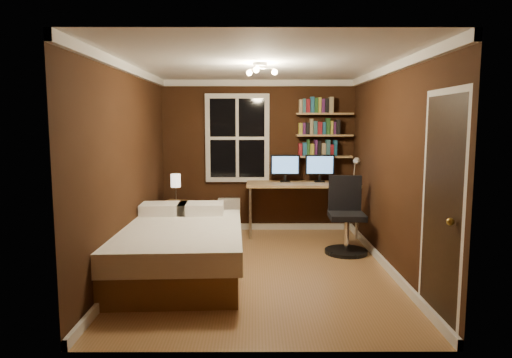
{
  "coord_description": "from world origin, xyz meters",
  "views": [
    {
      "loc": [
        -0.06,
        -5.52,
        1.81
      ],
      "look_at": [
        -0.05,
        0.45,
        1.07
      ],
      "focal_mm": 32.0,
      "sensor_mm": 36.0,
      "label": 1
    }
  ],
  "objects_px": {
    "desk": "(302,186)",
    "monitor_right": "(320,168)",
    "bedside_lamp": "(176,188)",
    "monitor_left": "(285,168)",
    "desk_lamp": "(355,170)",
    "radiator": "(229,214)",
    "bed": "(176,249)",
    "nightstand": "(177,221)",
    "office_chair": "(346,223)"
  },
  "relations": [
    {
      "from": "nightstand",
      "to": "radiator",
      "type": "height_order",
      "value": "nightstand"
    },
    {
      "from": "bed",
      "to": "bedside_lamp",
      "type": "xyz_separation_m",
      "value": [
        -0.27,
        1.65,
        0.5
      ]
    },
    {
      "from": "nightstand",
      "to": "office_chair",
      "type": "bearing_deg",
      "value": 3.45
    },
    {
      "from": "bedside_lamp",
      "to": "monitor_left",
      "type": "relative_size",
      "value": 0.92
    },
    {
      "from": "monitor_right",
      "to": "desk_lamp",
      "type": "height_order",
      "value": "monitor_right"
    },
    {
      "from": "bed",
      "to": "nightstand",
      "type": "xyz_separation_m",
      "value": [
        -0.27,
        1.65,
        -0.02
      ]
    },
    {
      "from": "bed",
      "to": "nightstand",
      "type": "relative_size",
      "value": 3.75
    },
    {
      "from": "nightstand",
      "to": "desk",
      "type": "height_order",
      "value": "desk"
    },
    {
      "from": "bedside_lamp",
      "to": "monitor_left",
      "type": "bearing_deg",
      "value": 14.25
    },
    {
      "from": "monitor_left",
      "to": "office_chair",
      "type": "xyz_separation_m",
      "value": [
        0.78,
        -1.14,
        -0.65
      ]
    },
    {
      "from": "monitor_left",
      "to": "office_chair",
      "type": "height_order",
      "value": "monitor_left"
    },
    {
      "from": "desk",
      "to": "monitor_right",
      "type": "relative_size",
      "value": 3.77
    },
    {
      "from": "bed",
      "to": "desk_lamp",
      "type": "height_order",
      "value": "desk_lamp"
    },
    {
      "from": "bed",
      "to": "monitor_right",
      "type": "bearing_deg",
      "value": 43.51
    },
    {
      "from": "monitor_left",
      "to": "desk_lamp",
      "type": "distance_m",
      "value": 1.12
    },
    {
      "from": "monitor_left",
      "to": "bedside_lamp",
      "type": "bearing_deg",
      "value": -165.75
    },
    {
      "from": "bedside_lamp",
      "to": "monitor_left",
      "type": "distance_m",
      "value": 1.78
    },
    {
      "from": "nightstand",
      "to": "bedside_lamp",
      "type": "distance_m",
      "value": 0.51
    },
    {
      "from": "monitor_left",
      "to": "desk_lamp",
      "type": "relative_size",
      "value": 1.08
    },
    {
      "from": "bedside_lamp",
      "to": "desk",
      "type": "bearing_deg",
      "value": 9.88
    },
    {
      "from": "bedside_lamp",
      "to": "monitor_left",
      "type": "xyz_separation_m",
      "value": [
        1.71,
        0.43,
        0.26
      ]
    },
    {
      "from": "nightstand",
      "to": "radiator",
      "type": "distance_m",
      "value": 0.98
    },
    {
      "from": "nightstand",
      "to": "monitor_left",
      "type": "bearing_deg",
      "value": 33.54
    },
    {
      "from": "nightstand",
      "to": "desk",
      "type": "distance_m",
      "value": 2.06
    },
    {
      "from": "bed",
      "to": "office_chair",
      "type": "relative_size",
      "value": 2.08
    },
    {
      "from": "monitor_left",
      "to": "office_chair",
      "type": "relative_size",
      "value": 0.44
    },
    {
      "from": "desk",
      "to": "desk_lamp",
      "type": "distance_m",
      "value": 0.88
    },
    {
      "from": "bedside_lamp",
      "to": "radiator",
      "type": "distance_m",
      "value": 1.12
    },
    {
      "from": "bedside_lamp",
      "to": "desk",
      "type": "xyz_separation_m",
      "value": [
        1.97,
        0.34,
        -0.02
      ]
    },
    {
      "from": "bed",
      "to": "office_chair",
      "type": "distance_m",
      "value": 2.41
    },
    {
      "from": "nightstand",
      "to": "bedside_lamp",
      "type": "height_order",
      "value": "bedside_lamp"
    },
    {
      "from": "radiator",
      "to": "desk",
      "type": "height_order",
      "value": "desk"
    },
    {
      "from": "monitor_left",
      "to": "radiator",
      "type": "bearing_deg",
      "value": 170.09
    },
    {
      "from": "bed",
      "to": "monitor_left",
      "type": "bearing_deg",
      "value": 52.77
    },
    {
      "from": "bedside_lamp",
      "to": "desk_lamp",
      "type": "xyz_separation_m",
      "value": [
        2.8,
        0.23,
        0.26
      ]
    },
    {
      "from": "bed",
      "to": "office_chair",
      "type": "height_order",
      "value": "office_chair"
    },
    {
      "from": "monitor_left",
      "to": "desk_lamp",
      "type": "height_order",
      "value": "monitor_left"
    },
    {
      "from": "radiator",
      "to": "desk_lamp",
      "type": "relative_size",
      "value": 1.25
    },
    {
      "from": "nightstand",
      "to": "radiator",
      "type": "relative_size",
      "value": 1.08
    },
    {
      "from": "desk",
      "to": "monitor_right",
      "type": "xyz_separation_m",
      "value": [
        0.29,
        0.09,
        0.28
      ]
    },
    {
      "from": "bed",
      "to": "office_chair",
      "type": "xyz_separation_m",
      "value": [
        2.21,
        0.95,
        0.1
      ]
    },
    {
      "from": "bedside_lamp",
      "to": "bed",
      "type": "bearing_deg",
      "value": -80.63
    },
    {
      "from": "monitor_right",
      "to": "office_chair",
      "type": "height_order",
      "value": "monitor_right"
    },
    {
      "from": "bedside_lamp",
      "to": "radiator",
      "type": "xyz_separation_m",
      "value": [
        0.78,
        0.59,
        -0.53
      ]
    },
    {
      "from": "nightstand",
      "to": "monitor_left",
      "type": "height_order",
      "value": "monitor_left"
    },
    {
      "from": "office_chair",
      "to": "desk",
      "type": "bearing_deg",
      "value": 118.26
    },
    {
      "from": "monitor_right",
      "to": "desk_lamp",
      "type": "relative_size",
      "value": 1.08
    },
    {
      "from": "monitor_left",
      "to": "nightstand",
      "type": "bearing_deg",
      "value": -165.75
    },
    {
      "from": "bedside_lamp",
      "to": "office_chair",
      "type": "xyz_separation_m",
      "value": [
        2.49,
        -0.7,
        -0.39
      ]
    },
    {
      "from": "bedside_lamp",
      "to": "office_chair",
      "type": "height_order",
      "value": "office_chair"
    }
  ]
}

